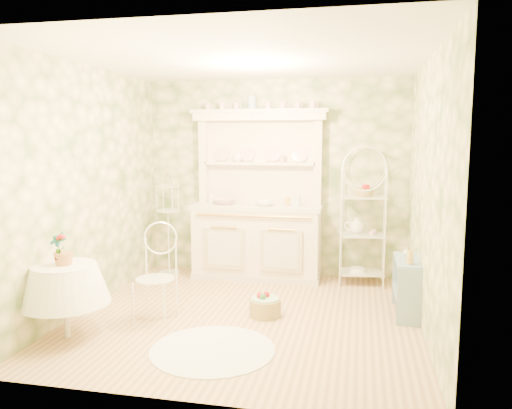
% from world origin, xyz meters
% --- Properties ---
extents(floor, '(3.60, 3.60, 0.00)m').
position_xyz_m(floor, '(0.00, 0.00, 0.00)').
color(floor, tan).
rests_on(floor, ground).
extents(ceiling, '(3.60, 3.60, 0.00)m').
position_xyz_m(ceiling, '(0.00, 0.00, 2.70)').
color(ceiling, white).
rests_on(ceiling, floor).
extents(wall_left, '(3.60, 3.60, 0.00)m').
position_xyz_m(wall_left, '(-1.80, 0.00, 1.35)').
color(wall_left, beige).
rests_on(wall_left, floor).
extents(wall_right, '(3.60, 3.60, 0.00)m').
position_xyz_m(wall_right, '(1.80, 0.00, 1.35)').
color(wall_right, beige).
rests_on(wall_right, floor).
extents(wall_back, '(3.60, 3.60, 0.00)m').
position_xyz_m(wall_back, '(0.00, 1.80, 1.35)').
color(wall_back, beige).
rests_on(wall_back, floor).
extents(wall_front, '(3.60, 3.60, 0.00)m').
position_xyz_m(wall_front, '(0.00, -1.80, 1.35)').
color(wall_front, beige).
rests_on(wall_front, floor).
extents(kitchen_dresser, '(1.87, 0.61, 2.29)m').
position_xyz_m(kitchen_dresser, '(-0.20, 1.52, 1.15)').
color(kitchen_dresser, white).
rests_on(kitchen_dresser, floor).
extents(bakers_rack, '(0.62, 0.48, 1.85)m').
position_xyz_m(bakers_rack, '(1.21, 1.53, 0.93)').
color(bakers_rack, white).
rests_on(bakers_rack, floor).
extents(side_shelf, '(0.28, 0.69, 0.58)m').
position_xyz_m(side_shelf, '(1.68, 0.42, 0.29)').
color(side_shelf, '#83A0B8').
rests_on(side_shelf, floor).
extents(round_table, '(0.73, 0.73, 0.73)m').
position_xyz_m(round_table, '(-1.56, -0.90, 0.36)').
color(round_table, white).
rests_on(round_table, floor).
extents(cafe_chair, '(0.47, 0.47, 0.84)m').
position_xyz_m(cafe_chair, '(-0.90, -0.32, 0.42)').
color(cafe_chair, white).
rests_on(cafe_chair, floor).
extents(birdcage_stand, '(0.35, 0.35, 1.46)m').
position_xyz_m(birdcage_stand, '(-1.44, 1.41, 0.73)').
color(birdcage_stand, white).
rests_on(birdcage_stand, floor).
extents(floor_basket, '(0.41, 0.41, 0.24)m').
position_xyz_m(floor_basket, '(0.19, 0.06, 0.12)').
color(floor_basket, tan).
rests_on(floor_basket, floor).
extents(lace_rug, '(1.50, 1.50, 0.01)m').
position_xyz_m(lace_rug, '(-0.11, -0.90, 0.00)').
color(lace_rug, white).
rests_on(lace_rug, floor).
extents(bowl_floral, '(0.40, 0.40, 0.08)m').
position_xyz_m(bowl_floral, '(-0.64, 1.49, 1.02)').
color(bowl_floral, white).
rests_on(bowl_floral, kitchen_dresser).
extents(bowl_white, '(0.31, 0.31, 0.08)m').
position_xyz_m(bowl_white, '(-0.08, 1.44, 1.02)').
color(bowl_white, white).
rests_on(bowl_white, kitchen_dresser).
extents(cup_left, '(0.15, 0.15, 0.10)m').
position_xyz_m(cup_left, '(-0.51, 1.68, 1.61)').
color(cup_left, white).
rests_on(cup_left, kitchen_dresser).
extents(cup_right, '(0.11, 0.11, 0.09)m').
position_xyz_m(cup_right, '(0.12, 1.68, 1.61)').
color(cup_right, white).
rests_on(cup_right, kitchen_dresser).
extents(potted_geranium, '(0.18, 0.14, 0.31)m').
position_xyz_m(potted_geranium, '(-1.58, -0.94, 0.85)').
color(potted_geranium, '#3F7238').
rests_on(potted_geranium, round_table).
extents(bottle_amber, '(0.09, 0.09, 0.18)m').
position_xyz_m(bottle_amber, '(1.68, 0.20, 0.68)').
color(bottle_amber, gold).
rests_on(bottle_amber, side_shelf).
extents(bottle_blue, '(0.05, 0.05, 0.10)m').
position_xyz_m(bottle_blue, '(1.68, 0.37, 0.65)').
color(bottle_blue, '#91B6D3').
rests_on(bottle_blue, side_shelf).
extents(bottle_glass, '(0.09, 0.09, 0.09)m').
position_xyz_m(bottle_glass, '(1.68, 0.59, 0.65)').
color(bottle_glass, silver).
rests_on(bottle_glass, side_shelf).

